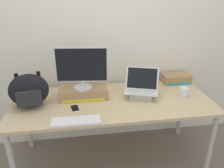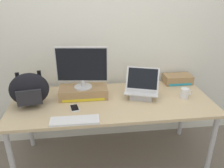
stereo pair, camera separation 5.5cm
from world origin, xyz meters
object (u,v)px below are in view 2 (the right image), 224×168
Objects in this scene: external_keyboard at (75,120)px; coffee_mug at (185,93)px; toner_box_yellow at (83,92)px; cell_phone at (75,108)px; messenger_backpack at (29,90)px; desktop_monitor at (82,67)px; open_laptop at (142,91)px; toner_box_cyan at (178,79)px; plush_toy at (28,86)px.

coffee_mug is at bearing 16.34° from external_keyboard.
toner_box_yellow is 1.04m from coffee_mug.
cell_phone is (-0.01, 0.22, -0.01)m from external_keyboard.
desktop_monitor is at bearing 3.48° from messenger_backpack.
open_laptop is 1.23× the size of toner_box_cyan.
toner_box_yellow is at bearing 171.70° from coffee_mug.
toner_box_yellow is 3.17× the size of cell_phone.
toner_box_yellow is at bearing 87.48° from desktop_monitor.
open_laptop is 0.94× the size of external_keyboard.
plush_toy is at bearing 179.82° from toner_box_cyan.
open_laptop is (0.60, -0.07, 0.01)m from toner_box_yellow.
plush_toy reaches higher than cell_phone.
desktop_monitor is 0.57m from external_keyboard.
external_keyboard is at bearing -164.29° from coffee_mug.
toner_box_yellow reaches higher than coffee_mug.
toner_box_cyan is at bearing 18.59° from desktop_monitor.
open_laptop reaches higher than cell_phone.
messenger_backpack reaches higher than toner_box_cyan.
cell_phone is at bearing -148.47° from open_laptop.
desktop_monitor is 0.71m from plush_toy.
coffee_mug and plush_toy have the same top height.
open_laptop is at bearing 0.18° from desktop_monitor.
toner_box_cyan is (1.61, 0.34, -0.11)m from messenger_backpack.
cell_phone is at bearing 92.79° from external_keyboard.
messenger_backpack is at bearing -168.21° from toner_box_cyan.
messenger_backpack is at bearing -160.85° from desktop_monitor.
messenger_backpack is 2.53× the size of cell_phone.
toner_box_cyan reaches higher than external_keyboard.
toner_box_yellow is 1.25× the size of open_laptop.
open_laptop is at bearing -149.58° from toner_box_cyan.
cell_phone is 0.48× the size of toner_box_cyan.
plush_toy is (-1.64, 0.38, 0.00)m from coffee_mug.
messenger_backpack is 0.37m from plush_toy.
coffee_mug is at bearing -10.21° from messenger_backpack.
open_laptop is at bearing 3.01° from cell_phone.
coffee_mug is at bearing -6.13° from cell_phone.
toner_box_yellow is at bearing 3.60° from messenger_backpack.
plush_toy is at bearing 127.27° from cell_phone.
toner_box_yellow reaches higher than plush_toy.
toner_box_yellow is 0.27m from desktop_monitor.
cell_phone is at bearing -103.15° from desktop_monitor.
toner_box_cyan is (1.11, 0.23, -0.00)m from toner_box_yellow.
plush_toy is (-1.20, 0.30, -0.01)m from open_laptop.
toner_box_yellow is at bearing -168.44° from toner_box_cyan.
desktop_monitor is 4.92× the size of plush_toy.
toner_box_cyan is (1.11, 0.23, -0.28)m from desktop_monitor.
toner_box_yellow is 0.47m from external_keyboard.
cell_phone is at bearing -158.74° from toner_box_cyan.
desktop_monitor is at bearing -168.87° from open_laptop.
external_keyboard is 0.57m from messenger_backpack.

